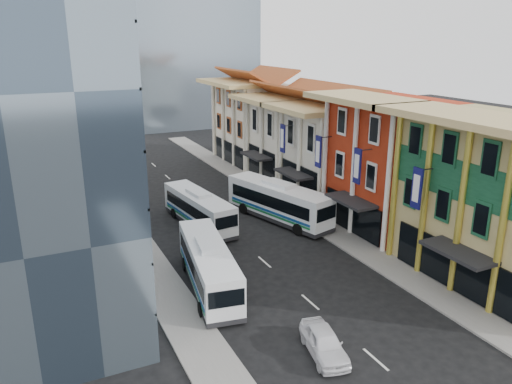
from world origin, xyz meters
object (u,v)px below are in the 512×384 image
office_tower (1,74)px  sedan_left (324,343)px  bus_left_far (199,208)px  shophouse_tan (504,203)px  bus_right (279,201)px  bus_left_near (209,265)px

office_tower → sedan_left: 26.13m
office_tower → bus_left_far: 20.89m
shophouse_tan → bus_right: shophouse_tan is taller
bus_right → office_tower: bearing=174.2°
shophouse_tan → office_tower: bearing=155.7°
office_tower → sedan_left: office_tower is taller
shophouse_tan → bus_left_far: 25.92m
office_tower → bus_left_near: 18.54m
bus_right → sedan_left: bus_right is taller
office_tower → bus_right: office_tower is taller
shophouse_tan → office_tower: size_ratio=0.47×
bus_left_near → office_tower: bearing=161.2°
sedan_left → bus_right: bearing=80.9°
bus_left_near → bus_left_far: bearing=83.0°
office_tower → shophouse_tan: bearing=-24.3°
bus_left_far → sedan_left: size_ratio=2.39×
shophouse_tan → sedan_left: shophouse_tan is taller
office_tower → bus_left_far: bearing=21.6°
shophouse_tan → bus_left_near: 21.45m
bus_left_far → bus_right: bus_right is taller
shophouse_tan → office_tower: 35.19m
bus_right → sedan_left: size_ratio=2.72×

